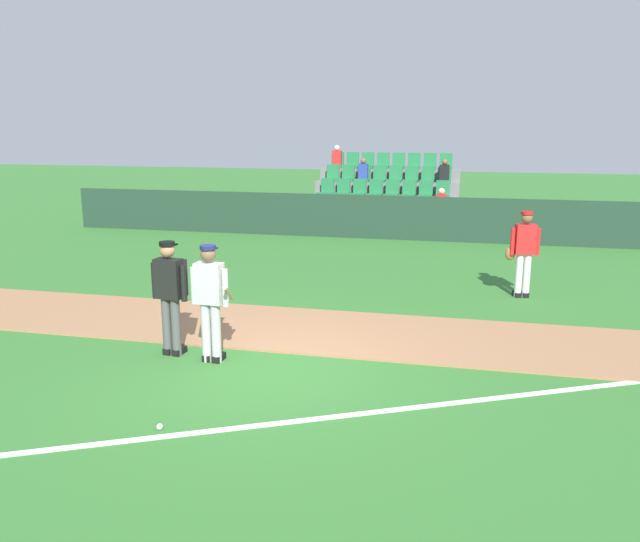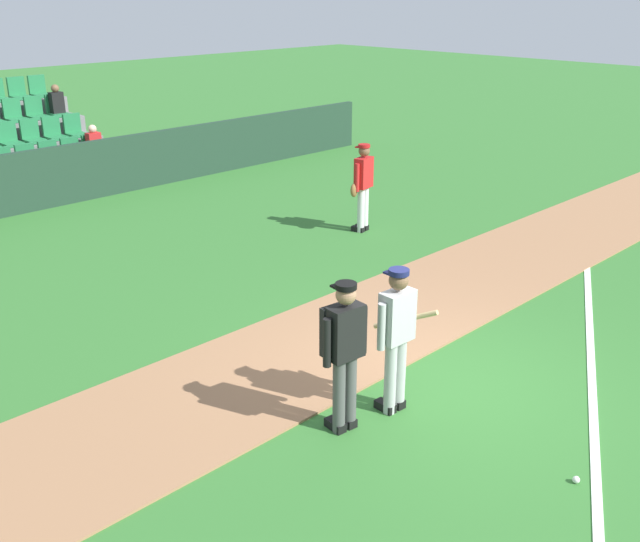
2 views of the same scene
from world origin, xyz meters
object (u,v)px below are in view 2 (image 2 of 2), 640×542
at_px(batter_grey_jersey, 396,335).
at_px(runner_red_jersey, 363,185).
at_px(baseball, 576,480).
at_px(umpire_home_plate, 344,348).

height_order(batter_grey_jersey, runner_red_jersey, same).
xyz_separation_m(batter_grey_jersey, runner_red_jersey, (4.73, 4.78, -0.01)).
distance_m(batter_grey_jersey, baseball, 2.37).
height_order(umpire_home_plate, baseball, umpire_home_plate).
bearing_deg(runner_red_jersey, baseball, -122.95).
relative_size(umpire_home_plate, runner_red_jersey, 1.00).
height_order(runner_red_jersey, baseball, runner_red_jersey).
bearing_deg(runner_red_jersey, batter_grey_jersey, -134.73).
xyz_separation_m(runner_red_jersey, baseball, (-4.50, -6.94, -0.93)).
xyz_separation_m(batter_grey_jersey, baseball, (0.23, -2.17, -0.93)).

